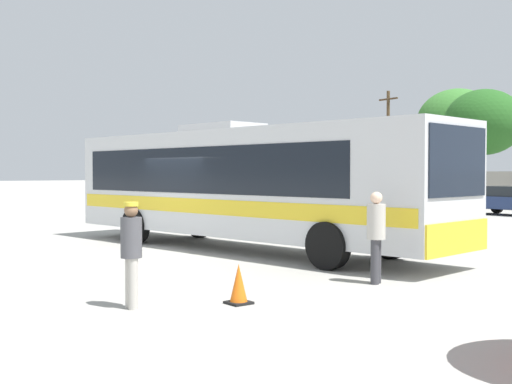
{
  "coord_description": "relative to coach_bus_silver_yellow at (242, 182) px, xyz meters",
  "views": [
    {
      "loc": [
        15.07,
        -9.47,
        2.09
      ],
      "look_at": [
        1.71,
        1.05,
        1.57
      ],
      "focal_mm": 44.85,
      "sensor_mm": 36.0,
      "label": 1
    }
  ],
  "objects": [
    {
      "name": "parked_car_third_dark_blue",
      "position": [
        -2.9,
        18.66,
        -1.08
      ],
      "size": [
        4.14,
        2.06,
        1.43
      ],
      "color": "navy",
      "rests_on": "ground_plane"
    },
    {
      "name": "vendor_umbrella_near_gate_green",
      "position": [
        -10.97,
        2.98,
        -0.02
      ],
      "size": [
        2.04,
        2.04,
        2.16
      ],
      "color": "gray",
      "rests_on": "ground_plane"
    },
    {
      "name": "roadside_tree_midleft",
      "position": [
        -8.54,
        25.18,
        3.35
      ],
      "size": [
        4.79,
        4.79,
        7.25
      ],
      "color": "brown",
      "rests_on": "ground_plane"
    },
    {
      "name": "attendant_by_bus_door",
      "position": [
        5.88,
        -1.26,
        -0.86
      ],
      "size": [
        0.47,
        0.47,
        1.73
      ],
      "color": "#38383D",
      "rests_on": "ground_plane"
    },
    {
      "name": "passenger_waiting_on_apron",
      "position": [
        5.03,
        -5.9,
        -0.91
      ],
      "size": [
        0.37,
        0.37,
        1.64
      ],
      "color": "#B7B2A8",
      "rests_on": "ground_plane"
    },
    {
      "name": "utility_pole_near",
      "position": [
        -17.29,
        26.56,
        2.4
      ],
      "size": [
        1.8,
        0.24,
        8.12
      ],
      "color": "#4C3823",
      "rests_on": "ground_plane"
    },
    {
      "name": "parked_car_second_silver",
      "position": [
        -9.37,
        18.72,
        -1.04
      ],
      "size": [
        4.68,
        2.23,
        1.51
      ],
      "color": "#B7BABF",
      "rests_on": "ground_plane"
    },
    {
      "name": "roadside_tree_left",
      "position": [
        -13.58,
        29.77,
        3.87
      ],
      "size": [
        5.75,
        5.75,
        8.17
      ],
      "color": "brown",
      "rests_on": "ground_plane"
    },
    {
      "name": "ground_plane",
      "position": [
        -1.2,
        9.04,
        -1.84
      ],
      "size": [
        300.0,
        300.0,
        0.0
      ],
      "primitive_type": "plane",
      "color": "#A3A099"
    },
    {
      "name": "traffic_cone_on_apron",
      "position": [
        5.76,
        -4.4,
        -1.53
      ],
      "size": [
        0.36,
        0.36,
        0.64
      ],
      "color": "black",
      "rests_on": "ground_plane"
    },
    {
      "name": "coach_bus_silver_yellow",
      "position": [
        0.0,
        0.0,
        0.0
      ],
      "size": [
        12.6,
        3.97,
        3.44
      ],
      "color": "silver",
      "rests_on": "ground_plane"
    },
    {
      "name": "parked_car_leftmost_white",
      "position": [
        -15.75,
        19.23,
        -1.05
      ],
      "size": [
        4.32,
        2.2,
        1.5
      ],
      "color": "silver",
      "rests_on": "ground_plane"
    }
  ]
}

